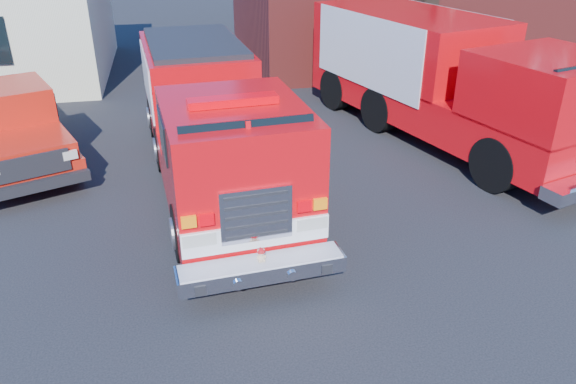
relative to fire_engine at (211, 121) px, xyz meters
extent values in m
plane|color=black|center=(0.97, -2.25, -1.42)|extent=(100.00, 100.00, 0.00)
cube|color=yellow|center=(7.47, -1.25, -1.42)|extent=(0.12, 3.00, 0.01)
cube|color=yellow|center=(7.47, 1.75, -1.42)|extent=(0.12, 3.00, 0.01)
cube|color=yellow|center=(7.47, 4.75, -1.42)|extent=(0.12, 3.00, 0.01)
cube|color=black|center=(6.47, 6.73, 0.58)|extent=(3.60, 0.12, 4.00)
cylinder|color=black|center=(-0.79, -3.05, -0.91)|extent=(0.40, 1.05, 1.02)
cylinder|color=black|center=(1.25, -2.90, -0.91)|extent=(0.40, 1.05, 1.02)
cube|color=red|center=(0.00, 0.00, -0.63)|extent=(2.97, 8.53, 0.84)
cube|color=red|center=(-0.17, 2.13, 0.44)|extent=(2.64, 4.26, 1.49)
cube|color=red|center=(0.21, -2.70, 0.49)|extent=(2.55, 3.15, 1.40)
cube|color=black|center=(0.30, -3.86, 0.86)|extent=(2.05, 0.23, 0.88)
cube|color=#D40009|center=(0.21, -2.70, 1.26)|extent=(1.51, 0.43, 0.13)
cube|color=white|center=(0.33, -4.20, -0.44)|extent=(2.32, 0.24, 0.41)
cube|color=silver|center=(0.33, -4.21, -0.07)|extent=(1.12, 0.14, 0.88)
cube|color=silver|center=(0.35, -4.46, -0.88)|extent=(2.64, 0.71, 0.26)
cube|color=#B7B7BF|center=(-1.33, 2.04, 0.44)|extent=(0.30, 3.34, 1.21)
cube|color=#B7B7BF|center=(1.00, 2.22, 0.44)|extent=(0.30, 3.34, 1.21)
sphere|color=#CCB384|center=(0.35, -4.46, -0.68)|extent=(0.14, 0.14, 0.13)
sphere|color=#CCB384|center=(0.35, -4.46, -0.59)|extent=(0.11, 0.11, 0.10)
sphere|color=#CCB384|center=(0.31, -4.46, -0.55)|extent=(0.04, 0.04, 0.04)
sphere|color=#CCB384|center=(0.38, -4.45, -0.55)|extent=(0.04, 0.04, 0.04)
ellipsoid|color=red|center=(0.35, -4.46, -0.55)|extent=(0.12, 0.12, 0.06)
cylinder|color=red|center=(0.35, -4.47, -0.57)|extent=(0.13, 0.13, 0.01)
cylinder|color=black|center=(-3.14, 0.76, -1.01)|extent=(0.58, 0.88, 0.83)
cube|color=red|center=(-4.70, 2.20, -0.85)|extent=(4.03, 6.06, 0.47)
cube|color=red|center=(-3.95, 0.33, -0.44)|extent=(2.34, 2.15, 0.36)
cube|color=red|center=(-4.58, 1.91, -0.03)|extent=(2.46, 2.44, 1.04)
cube|color=black|center=(-3.61, -0.52, -0.96)|extent=(2.02, 0.91, 0.23)
cylinder|color=black|center=(5.89, -1.71, -0.82)|extent=(0.71, 1.27, 1.21)
cylinder|color=black|center=(8.21, -1.03, -0.82)|extent=(0.71, 1.27, 1.21)
cube|color=red|center=(6.18, 1.58, -0.49)|extent=(5.12, 9.22, 0.99)
cube|color=red|center=(5.72, 3.17, 0.78)|extent=(4.19, 6.05, 1.65)
cube|color=red|center=(7.05, -1.37, 0.67)|extent=(3.38, 3.31, 1.43)
cube|color=#B7B7BF|center=(4.39, 2.78, 0.67)|extent=(1.34, 4.44, 1.87)
cube|color=#B7B7BF|center=(7.05, 3.56, 0.67)|extent=(1.34, 4.44, 1.87)
camera|label=1|loc=(-0.72, -11.55, 4.04)|focal=35.00mm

